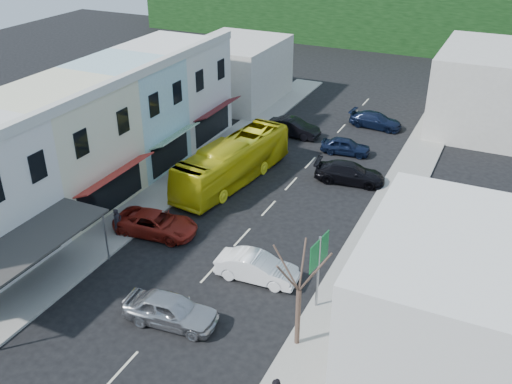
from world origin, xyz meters
name	(u,v)px	position (x,y,z in m)	size (l,w,h in m)	color
ground	(210,272)	(0.00, 0.00, 0.00)	(120.00, 120.00, 0.00)	black
sidewalk_left	(188,174)	(-7.50, 10.00, 0.07)	(3.00, 52.00, 0.15)	gray
sidewalk_right	(386,218)	(7.50, 10.00, 0.07)	(3.00, 52.00, 0.15)	gray
shopfront_row	(84,138)	(-12.49, 5.00, 4.00)	(8.25, 30.00, 8.00)	silver
right_building	(464,332)	(13.50, -4.00, 4.00)	(8.00, 9.00, 8.00)	silver
distant_block_left	(237,71)	(-12.00, 27.00, 3.00)	(8.00, 10.00, 6.00)	#B7B2A8
distant_block_right	(485,88)	(11.00, 30.00, 3.50)	(8.00, 12.00, 7.00)	#B7B2A8
bus	(233,162)	(-3.99, 10.53, 1.55)	(2.50, 11.60, 3.10)	yellow
car_silver	(171,311)	(0.33, -4.50, 0.70)	(1.80, 4.40, 1.40)	#ADAEB2
car_white	(257,268)	(2.62, 0.54, 0.70)	(1.80, 4.40, 1.40)	white
car_red	(156,224)	(-5.00, 2.13, 0.70)	(1.90, 4.60, 1.40)	maroon
car_black_near	(350,173)	(3.74, 14.08, 0.70)	(1.84, 4.50, 1.40)	black
car_navy_mid	(346,146)	(1.95, 18.83, 0.70)	(1.80, 4.40, 1.40)	black
car_black_far	(293,128)	(-3.33, 20.56, 0.70)	(1.80, 4.40, 1.40)	black
car_navy_far	(376,120)	(2.66, 25.57, 0.70)	(1.84, 4.50, 1.40)	black
pedestrian_left	(118,222)	(-6.98, 0.92, 1.00)	(0.60, 0.40, 1.70)	black
direction_sign	(318,273)	(6.40, -0.37, 2.14)	(0.45, 1.94, 4.28)	#0D5825
street_tree	(299,290)	(6.50, -3.32, 3.19)	(2.42, 2.42, 6.37)	#3B2A22
traffic_signal	(429,92)	(6.33, 29.50, 2.66)	(0.93, 1.19, 5.32)	black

